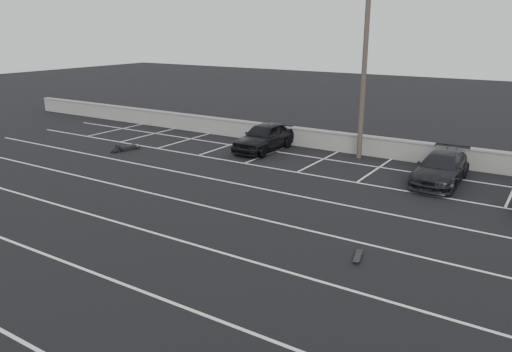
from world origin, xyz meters
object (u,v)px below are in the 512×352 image
Objects in this scene: utility_pole at (365,63)px; car_left at (264,137)px; car_right at (441,168)px; person at (130,146)px; skateboard at (358,257)px.

car_left is at bearing -165.79° from utility_pole.
car_right reaches higher than person.
utility_pole is (5.08, 1.29, 4.14)m from car_left.
utility_pole is at bearing 153.76° from car_right.
utility_pole is 12.94× the size of skateboard.
utility_pole reaches higher than skateboard.
skateboard is (9.51, -10.07, -0.71)m from car_left.
person is at bearing -155.80° from utility_pole.
person is (-11.57, -5.20, -4.69)m from utility_pole.
person is 3.10× the size of skateboard.
car_left is 6.06× the size of skateboard.
car_right is 9.15m from skateboard.
skateboard is at bearing -68.66° from utility_pole.
car_right is at bearing 17.97° from person.
utility_pole is 13.12m from skateboard.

